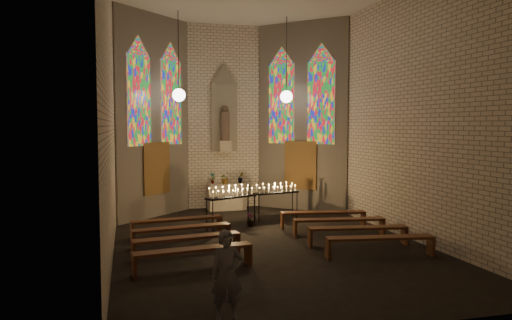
# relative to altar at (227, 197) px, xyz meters

# --- Properties ---
(floor) EXTENTS (12.00, 12.00, 0.00)m
(floor) POSITION_rel_altar_xyz_m (0.00, -5.45, -0.50)
(floor) COLOR black
(floor) RESTS_ON ground
(room) EXTENTS (8.22, 12.43, 7.00)m
(room) POSITION_rel_altar_xyz_m (-0.00, -2.08, 3.22)
(room) COLOR beige
(room) RESTS_ON ground
(altar) EXTENTS (1.40, 0.60, 1.00)m
(altar) POSITION_rel_altar_xyz_m (0.00, 0.00, 0.00)
(altar) COLOR beige
(altar) RESTS_ON ground
(flower_vase_left) EXTENTS (0.27, 0.23, 0.43)m
(flower_vase_left) POSITION_rel_altar_xyz_m (-0.55, 0.02, 0.72)
(flower_vase_left) COLOR #4C723F
(flower_vase_left) RESTS_ON altar
(flower_vase_center) EXTENTS (0.49, 0.46, 0.44)m
(flower_vase_center) POSITION_rel_altar_xyz_m (-0.08, -0.08, 0.72)
(flower_vase_center) COLOR #4C723F
(flower_vase_center) RESTS_ON altar
(flower_vase_right) EXTENTS (0.28, 0.25, 0.43)m
(flower_vase_right) POSITION_rel_altar_xyz_m (0.55, 0.07, 0.71)
(flower_vase_right) COLOR #4C723F
(flower_vase_right) RESTS_ON altar
(aisle_flower_pot) EXTENTS (0.30, 0.30, 0.41)m
(aisle_flower_pot) POSITION_rel_altar_xyz_m (0.10, -3.23, -0.29)
(aisle_flower_pot) COLOR #4C723F
(aisle_flower_pot) RESTS_ON ground
(votive_stand_left) EXTENTS (1.71, 1.08, 1.25)m
(votive_stand_left) POSITION_rel_altar_xyz_m (-0.54, -3.37, 0.57)
(votive_stand_left) COLOR black
(votive_stand_left) RESTS_ON ground
(votive_stand_right) EXTENTS (1.62, 0.71, 1.16)m
(votive_stand_right) POSITION_rel_altar_xyz_m (1.24, -2.30, 0.49)
(votive_stand_right) COLOR black
(votive_stand_right) RESTS_ON ground
(pew_left_0) EXTENTS (2.66, 0.75, 0.51)m
(pew_left_0) POSITION_rel_altar_xyz_m (-2.26, -4.00, -0.09)
(pew_left_0) COLOR #512A17
(pew_left_0) RESTS_ON ground
(pew_right_0) EXTENTS (2.66, 0.75, 0.51)m
(pew_right_0) POSITION_rel_altar_xyz_m (2.26, -4.00, -0.09)
(pew_right_0) COLOR #512A17
(pew_right_0) RESTS_ON ground
(pew_left_1) EXTENTS (2.66, 0.75, 0.51)m
(pew_left_1) POSITION_rel_altar_xyz_m (-2.26, -5.20, -0.09)
(pew_left_1) COLOR #512A17
(pew_left_1) RESTS_ON ground
(pew_right_1) EXTENTS (2.66, 0.75, 0.51)m
(pew_right_1) POSITION_rel_altar_xyz_m (2.26, -5.20, -0.09)
(pew_right_1) COLOR #512A17
(pew_right_1) RESTS_ON ground
(pew_left_2) EXTENTS (2.66, 0.75, 0.51)m
(pew_left_2) POSITION_rel_altar_xyz_m (-2.26, -6.40, -0.09)
(pew_left_2) COLOR #512A17
(pew_left_2) RESTS_ON ground
(pew_right_2) EXTENTS (2.66, 0.75, 0.51)m
(pew_right_2) POSITION_rel_altar_xyz_m (2.26, -6.40, -0.09)
(pew_right_2) COLOR #512A17
(pew_right_2) RESTS_ON ground
(pew_left_3) EXTENTS (2.66, 0.75, 0.51)m
(pew_left_3) POSITION_rel_altar_xyz_m (-2.26, -7.60, -0.09)
(pew_left_3) COLOR #512A17
(pew_left_3) RESTS_ON ground
(pew_right_3) EXTENTS (2.66, 0.75, 0.51)m
(pew_right_3) POSITION_rel_altar_xyz_m (2.26, -7.60, -0.09)
(pew_right_3) COLOR #512A17
(pew_right_3) RESTS_ON ground
(visitor) EXTENTS (0.56, 0.39, 1.48)m
(visitor) POSITION_rel_altar_xyz_m (-2.08, -10.46, 0.24)
(visitor) COLOR #53515C
(visitor) RESTS_ON ground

